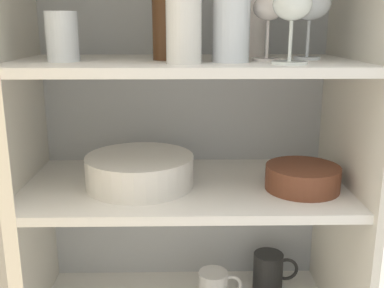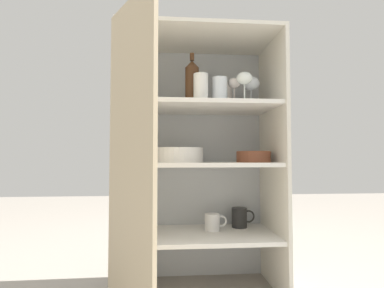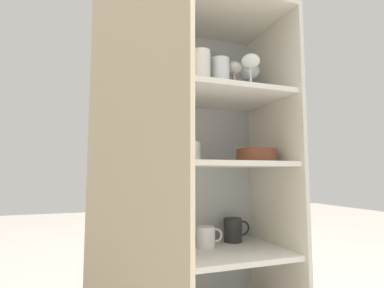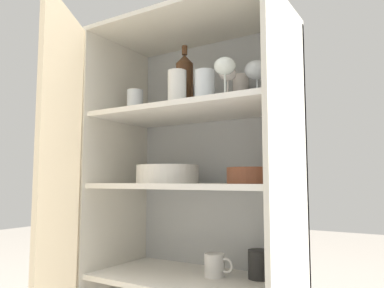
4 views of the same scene
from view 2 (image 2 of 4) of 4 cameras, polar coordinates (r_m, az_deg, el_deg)
cupboard_back_panel at (r=1.71m, az=0.57°, el=-3.56°), size 0.79×0.02×1.26m
cupboard_side_left at (r=1.52m, az=-13.34°, el=-3.59°), size 0.02×0.42×1.26m
cupboard_side_right at (r=1.59m, az=15.16°, el=-3.52°), size 0.02×0.42×1.26m
cupboard_top_panel at (r=1.63m, az=1.25°, el=19.40°), size 0.79×0.42×0.02m
shelf_board_lower at (r=1.55m, az=1.29°, el=-16.95°), size 0.75×0.39×0.02m
shelf_board_middle at (r=1.51m, az=1.27°, el=-3.89°), size 0.75×0.39×0.02m
shelf_board_upper at (r=1.53m, az=1.26°, el=7.01°), size 0.75×0.39×0.02m
cupboard_door at (r=1.13m, az=-11.71°, el=-3.93°), size 0.21×0.34×1.26m
tumbler_glass_0 at (r=1.45m, az=1.76°, el=10.65°), size 0.07×0.07×0.13m
tumbler_glass_1 at (r=1.49m, az=-8.41°, el=9.66°), size 0.07×0.07×0.10m
tumbler_glass_2 at (r=1.68m, az=6.56°, el=8.98°), size 0.07×0.07×0.14m
tumbler_glass_3 at (r=1.50m, az=5.26°, el=10.10°), size 0.08×0.08×0.13m
tumbler_glass_4 at (r=1.62m, az=0.57°, el=8.86°), size 0.07×0.07×0.11m
wine_glass_0 at (r=1.61m, az=11.18°, el=11.09°), size 0.09×0.09×0.16m
wine_glass_1 at (r=1.48m, az=9.94°, el=11.88°), size 0.08×0.08×0.14m
wine_glass_2 at (r=1.55m, az=8.05°, el=11.06°), size 0.06×0.06×0.14m
wine_bottle at (r=1.55m, az=-0.00°, el=11.64°), size 0.07×0.07×0.27m
plate_stack_white at (r=1.49m, az=-2.66°, el=-2.13°), size 0.25×0.25×0.07m
mixing_bowl_large at (r=1.51m, az=11.63°, el=-2.29°), size 0.17×0.17×0.06m
coffee_mug_primary at (r=1.68m, az=9.09°, el=-13.65°), size 0.13×0.08×0.10m
coffee_mug_extra_1 at (r=1.60m, az=3.97°, el=-14.61°), size 0.12×0.08×0.09m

